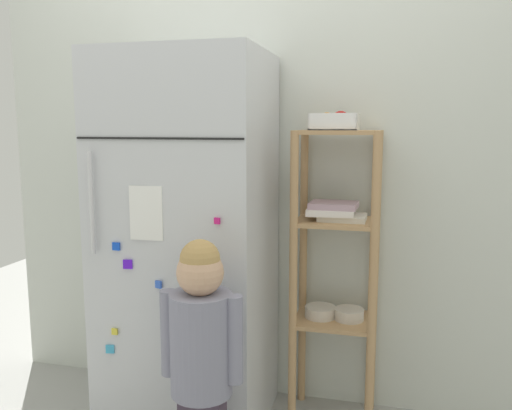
{
  "coord_description": "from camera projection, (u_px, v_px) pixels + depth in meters",
  "views": [
    {
      "loc": [
        0.62,
        -2.17,
        1.36
      ],
      "look_at": [
        0.06,
        0.02,
        1.02
      ],
      "focal_mm": 37.1,
      "sensor_mm": 36.0,
      "label": 1
    }
  ],
  "objects": [
    {
      "name": "kitchen_wall_back",
      "position": [
        260.0,
        182.0,
        2.6
      ],
      "size": [
        2.72,
        0.03,
        2.18
      ],
      "primitive_type": "cube",
      "color": "silver",
      "rests_on": "ground"
    },
    {
      "name": "refrigerator",
      "position": [
        188.0,
        243.0,
        2.39
      ],
      "size": [
        0.71,
        0.63,
        1.68
      ],
      "color": "silver",
      "rests_on": "ground"
    },
    {
      "name": "child_standing",
      "position": [
        201.0,
        343.0,
        1.91
      ],
      "size": [
        0.31,
        0.23,
        0.97
      ],
      "color": "#443747",
      "rests_on": "ground"
    },
    {
      "name": "pantry_shelf_unit",
      "position": [
        336.0,
        256.0,
        2.38
      ],
      "size": [
        0.38,
        0.3,
        1.34
      ],
      "color": "tan",
      "rests_on": "ground"
    },
    {
      "name": "fruit_bin",
      "position": [
        335.0,
        122.0,
        2.28
      ],
      "size": [
        0.2,
        0.19,
        0.08
      ],
      "color": "white",
      "rests_on": "pantry_shelf_unit"
    }
  ]
}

